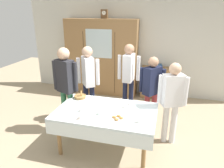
{
  "coord_description": "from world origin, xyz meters",
  "views": [
    {
      "loc": [
        0.95,
        -3.3,
        2.44
      ],
      "look_at": [
        0.0,
        0.2,
        1.11
      ],
      "focal_mm": 33.19,
      "sensor_mm": 36.0,
      "label": 1
    }
  ],
  "objects": [
    {
      "name": "person_behind_table_left",
      "position": [
        -0.94,
        0.18,
        1.08
      ],
      "size": [
        0.52,
        0.32,
        1.75
      ],
      "color": "#33704C",
      "rests_on": "ground"
    },
    {
      "name": "person_by_cabinet",
      "position": [
        0.7,
        0.76,
        0.93
      ],
      "size": [
        0.52,
        0.41,
        1.55
      ],
      "color": "#933338",
      "rests_on": "ground"
    },
    {
      "name": "bookshelf_low",
      "position": [
        0.77,
        2.41,
        0.45
      ],
      "size": [
        0.96,
        0.35,
        0.89
      ],
      "color": "olive",
      "rests_on": "ground"
    },
    {
      "name": "tea_cup_mid_left",
      "position": [
        0.38,
        0.13,
        0.79
      ],
      "size": [
        0.13,
        0.13,
        0.06
      ],
      "color": "white",
      "rests_on": "dining_table"
    },
    {
      "name": "person_beside_shelf",
      "position": [
        0.12,
        1.22,
        1.04
      ],
      "size": [
        0.52,
        0.38,
        1.7
      ],
      "color": "#191E38",
      "rests_on": "ground"
    },
    {
      "name": "tea_cup_front_edge",
      "position": [
        -0.4,
        -0.34,
        0.79
      ],
      "size": [
        0.13,
        0.13,
        0.06
      ],
      "color": "white",
      "rests_on": "dining_table"
    },
    {
      "name": "tea_cup_mid_right",
      "position": [
        0.3,
        -0.03,
        0.79
      ],
      "size": [
        0.13,
        0.13,
        0.06
      ],
      "color": "white",
      "rests_on": "dining_table"
    },
    {
      "name": "bread_basket",
      "position": [
        -0.65,
        0.17,
        0.8
      ],
      "size": [
        0.24,
        0.24,
        0.16
      ],
      "color": "#9E7542",
      "rests_on": "dining_table"
    },
    {
      "name": "person_behind_table_right",
      "position": [
        -0.68,
        0.71,
        1.04
      ],
      "size": [
        0.52,
        0.41,
        1.7
      ],
      "color": "#191E38",
      "rests_on": "ground"
    },
    {
      "name": "tea_cup_near_right",
      "position": [
        -0.06,
        -0.39,
        0.79
      ],
      "size": [
        0.13,
        0.13,
        0.06
      ],
      "color": "silver",
      "rests_on": "dining_table"
    },
    {
      "name": "tea_cup_near_left",
      "position": [
        0.61,
        -0.46,
        0.79
      ],
      "size": [
        0.13,
        0.13,
        0.06
      ],
      "color": "white",
      "rests_on": "dining_table"
    },
    {
      "name": "back_wall",
      "position": [
        0.0,
        2.65,
        1.35
      ],
      "size": [
        6.4,
        0.1,
        2.7
      ],
      "primitive_type": "cube",
      "color": "silver",
      "rests_on": "ground"
    },
    {
      "name": "tea_cup_far_left",
      "position": [
        -0.31,
        -0.6,
        0.79
      ],
      "size": [
        0.13,
        0.13,
        0.06
      ],
      "color": "white",
      "rests_on": "dining_table"
    },
    {
      "name": "ground_plane",
      "position": [
        0.0,
        0.0,
        0.0
      ],
      "size": [
        12.0,
        12.0,
        0.0
      ],
      "primitive_type": "plane",
      "color": "tan",
      "rests_on": "ground"
    },
    {
      "name": "wall_cabinet",
      "position": [
        -0.9,
        2.35,
        1.09
      ],
      "size": [
        2.08,
        0.46,
        2.18
      ],
      "color": "olive",
      "rests_on": "ground"
    },
    {
      "name": "spoon_far_left",
      "position": [
        -0.32,
        0.11,
        0.76
      ],
      "size": [
        0.12,
        0.02,
        0.01
      ],
      "color": "silver",
      "rests_on": "dining_table"
    },
    {
      "name": "spoon_front_edge",
      "position": [
        -0.48,
        -0.1,
        0.76
      ],
      "size": [
        0.12,
        0.02,
        0.01
      ],
      "color": "silver",
      "rests_on": "dining_table"
    },
    {
      "name": "mantel_clock",
      "position": [
        -0.8,
        2.35,
        2.3
      ],
      "size": [
        0.18,
        0.11,
        0.24
      ],
      "color": "brown",
      "rests_on": "wall_cabinet"
    },
    {
      "name": "person_near_right_end",
      "position": [
        1.1,
        0.27,
        0.95
      ],
      "size": [
        0.52,
        0.33,
        1.57
      ],
      "color": "silver",
      "rests_on": "ground"
    },
    {
      "name": "pastry_plate",
      "position": [
        0.27,
        -0.45,
        0.77
      ],
      "size": [
        0.28,
        0.28,
        0.05
      ],
      "color": "white",
      "rests_on": "dining_table"
    },
    {
      "name": "dining_table",
      "position": [
        0.0,
        -0.24,
        0.67
      ],
      "size": [
        1.74,
        1.1,
        0.76
      ],
      "color": "olive",
      "rests_on": "ground"
    },
    {
      "name": "book_stack",
      "position": [
        0.77,
        2.41,
        0.94
      ],
      "size": [
        0.16,
        0.22,
        0.09
      ],
      "color": "#2D5184",
      "rests_on": "bookshelf_low"
    }
  ]
}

